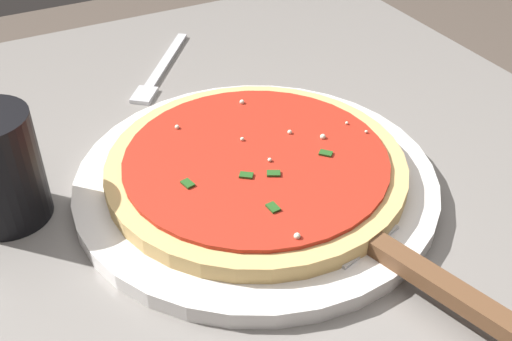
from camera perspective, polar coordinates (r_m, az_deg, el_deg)
restaurant_table at (r=0.72m, az=-2.29°, el=-11.44°), size 0.85×0.82×0.78m
serving_plate at (r=0.59m, az=-0.00°, el=-0.93°), size 0.34×0.34×0.02m
pizza at (r=0.58m, az=0.00°, el=0.44°), size 0.28×0.28×0.02m
pizza_server at (r=0.51m, az=12.95°, el=-8.03°), size 0.22×0.10×0.01m
fork at (r=0.80m, az=-8.79°, el=9.06°), size 0.16×0.13×0.00m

